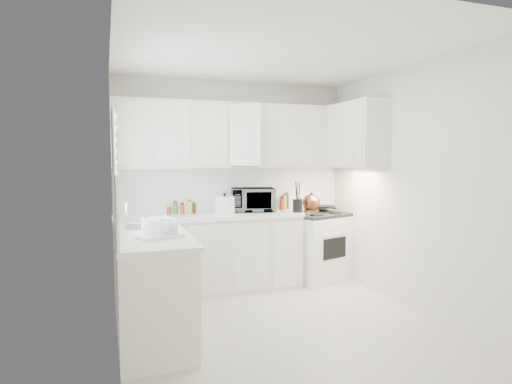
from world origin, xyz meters
name	(u,v)px	position (x,y,z in m)	size (l,w,h in m)	color
floor	(280,325)	(0.00, 0.00, 0.00)	(3.20, 3.20, 0.00)	beige
ceiling	(281,53)	(0.00, 0.00, 2.60)	(3.20, 3.20, 0.00)	white
wall_back	(233,183)	(0.00, 1.60, 1.30)	(3.00, 3.00, 0.00)	silver
wall_front	(381,213)	(0.00, -1.60, 1.30)	(3.00, 3.00, 0.00)	silver
wall_left	(114,197)	(-1.50, 0.00, 1.30)	(3.20, 3.20, 0.00)	silver
wall_right	(411,189)	(1.50, 0.00, 1.30)	(3.20, 3.20, 0.00)	silver
window_blinds	(115,166)	(-1.48, 0.35, 1.55)	(0.06, 0.96, 1.06)	white
lower_cabinets_back	(210,254)	(-0.39, 1.30, 0.45)	(2.22, 0.60, 0.90)	silver
lower_cabinets_left	(151,286)	(-1.20, 0.20, 0.45)	(0.60, 1.60, 0.90)	silver
countertop_back	(210,216)	(-0.39, 1.29, 0.93)	(2.24, 0.64, 0.05)	white
countertop_left	(151,235)	(-1.19, 0.20, 0.93)	(0.64, 1.62, 0.05)	white
backsplash_back	(233,189)	(0.00, 1.59, 1.23)	(2.98, 0.02, 0.55)	white
backsplash_left	(115,204)	(-1.49, 0.20, 1.23)	(0.02, 1.60, 0.55)	white
upper_cabinets_back	(237,168)	(0.00, 1.44, 1.50)	(3.00, 0.33, 0.80)	silver
upper_cabinets_right	(356,168)	(1.33, 0.82, 1.50)	(0.33, 0.90, 0.80)	silver
sink	(147,215)	(-1.19, 0.55, 1.07)	(0.42, 0.38, 0.30)	gray
stove	(318,237)	(1.08, 1.31, 0.57)	(0.74, 0.61, 1.14)	white
tea_kettle	(311,202)	(0.90, 1.15, 1.07)	(0.28, 0.24, 0.26)	brown
frying_pan	(324,206)	(1.26, 1.47, 0.97)	(0.28, 0.47, 0.04)	black
microwave	(253,197)	(0.19, 1.36, 1.13)	(0.53, 0.29, 0.36)	gray
rice_cooker	(225,203)	(-0.20, 1.28, 1.07)	(0.25, 0.25, 0.25)	white
paper_towel	(240,200)	(0.06, 1.52, 1.08)	(0.12, 0.12, 0.27)	white
utensil_crock	(298,196)	(0.68, 1.08, 1.15)	(0.13, 0.13, 0.39)	black
dish_rack	(158,226)	(-1.15, -0.09, 1.05)	(0.35, 0.27, 0.19)	white
spice_left_0	(169,209)	(-0.85, 1.42, 1.02)	(0.06, 0.06, 0.13)	brown
spice_left_1	(177,209)	(-0.78, 1.33, 1.02)	(0.06, 0.06, 0.13)	#2B8331
spice_left_2	(182,208)	(-0.70, 1.42, 1.02)	(0.06, 0.06, 0.13)	red
spice_left_3	(190,209)	(-0.62, 1.33, 1.02)	(0.06, 0.06, 0.13)	#ADC42E
spice_left_4	(194,208)	(-0.55, 1.42, 1.02)	(0.06, 0.06, 0.13)	#572F18
sauce_right_0	(279,202)	(0.58, 1.46, 1.05)	(0.06, 0.06, 0.19)	red
sauce_right_1	(284,202)	(0.64, 1.40, 1.05)	(0.06, 0.06, 0.19)	#ADC42E
sauce_right_2	(286,202)	(0.69, 1.46, 1.05)	(0.06, 0.06, 0.19)	#572F18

